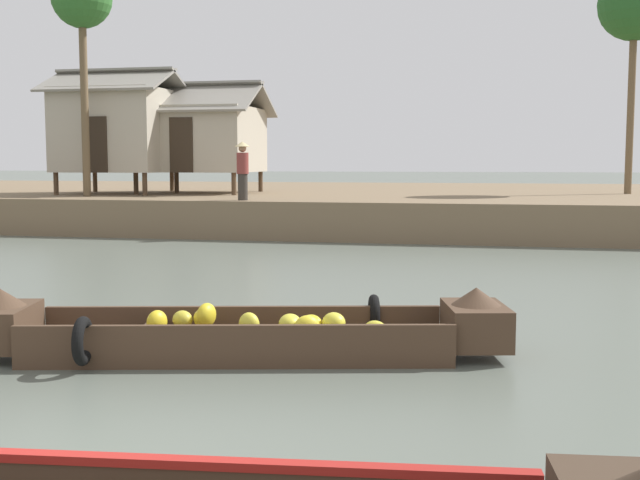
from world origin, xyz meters
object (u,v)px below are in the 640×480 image
Objects in this scene: stilt_house_mid_left at (200,138)px; palm_tree_mid at (82,3)px; banana_boat at (241,333)px; stilt_house_left at (117,129)px; vendor_person at (243,168)px; palm_tree_far at (635,7)px.

palm_tree_mid is at bearing -126.54° from stilt_house_mid_left.
stilt_house_left reaches higher than banana_boat.
banana_boat is 14.06m from vendor_person.
banana_boat is 19.73m from stilt_house_left.
banana_boat is 0.81× the size of palm_tree_far.
vendor_person is (5.58, -1.40, -5.05)m from palm_tree_mid.
stilt_house_mid_left is 2.74× the size of vendor_person.
stilt_house_mid_left is at bearing 122.40° from vendor_person.
stilt_house_left is 17.84m from palm_tree_far.
palm_tree_mid reaches higher than stilt_house_left.
palm_tree_mid is at bearing -90.33° from stilt_house_left.
palm_tree_far is at bearing 8.56° from stilt_house_mid_left.
palm_tree_mid is 7.66m from vendor_person.
stilt_house_left is at bearing 147.32° from vendor_person.
palm_tree_mid reaches higher than vendor_person.
palm_tree_far is at bearing 70.25° from banana_boat.
banana_boat is at bearing -60.03° from stilt_house_left.
palm_tree_mid is (-2.53, -3.41, 4.06)m from stilt_house_mid_left.
stilt_house_mid_left reaches higher than vendor_person.
palm_tree_far is (14.52, 2.19, 4.31)m from stilt_house_mid_left.
stilt_house_mid_left is at bearing 111.72° from banana_boat.
palm_tree_far is 4.53× the size of vendor_person.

